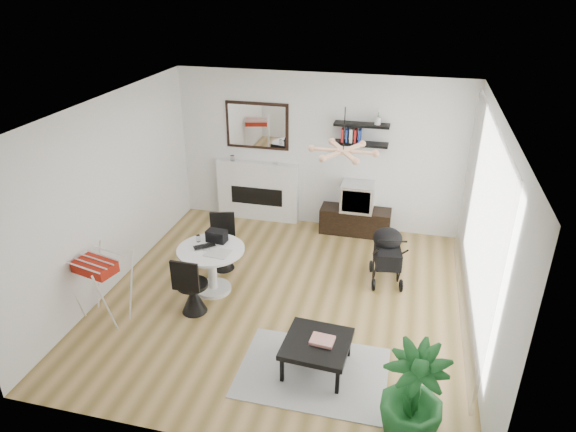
% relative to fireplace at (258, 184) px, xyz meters
% --- Properties ---
extents(floor, '(5.00, 5.00, 0.00)m').
position_rel_fireplace_xyz_m(floor, '(1.10, -2.42, -0.69)').
color(floor, olive).
rests_on(floor, ground).
extents(ceiling, '(5.00, 5.00, 0.00)m').
position_rel_fireplace_xyz_m(ceiling, '(1.10, -2.42, 2.01)').
color(ceiling, white).
rests_on(ceiling, wall_back).
extents(wall_back, '(5.00, 0.00, 5.00)m').
position_rel_fireplace_xyz_m(wall_back, '(1.10, 0.08, 0.66)').
color(wall_back, white).
rests_on(wall_back, floor).
extents(wall_left, '(0.00, 5.00, 5.00)m').
position_rel_fireplace_xyz_m(wall_left, '(-1.40, -2.42, 0.66)').
color(wall_left, white).
rests_on(wall_left, floor).
extents(wall_right, '(0.00, 5.00, 5.00)m').
position_rel_fireplace_xyz_m(wall_right, '(3.60, -2.42, 0.66)').
color(wall_right, white).
rests_on(wall_right, floor).
extents(sheer_curtain, '(0.04, 3.60, 2.60)m').
position_rel_fireplace_xyz_m(sheer_curtain, '(3.50, -2.22, 0.66)').
color(sheer_curtain, white).
rests_on(sheer_curtain, wall_right).
extents(fireplace, '(1.50, 0.17, 2.16)m').
position_rel_fireplace_xyz_m(fireplace, '(0.00, 0.00, 0.00)').
color(fireplace, white).
rests_on(fireplace, floor).
extents(shelf_lower, '(0.90, 0.25, 0.04)m').
position_rel_fireplace_xyz_m(shelf_lower, '(1.81, -0.05, 0.91)').
color(shelf_lower, black).
rests_on(shelf_lower, wall_back).
extents(shelf_upper, '(0.90, 0.25, 0.04)m').
position_rel_fireplace_xyz_m(shelf_upper, '(1.81, -0.05, 1.23)').
color(shelf_upper, black).
rests_on(shelf_upper, wall_back).
extents(pendant_lamp, '(0.90, 0.90, 0.10)m').
position_rel_fireplace_xyz_m(pendant_lamp, '(1.80, -2.12, 1.46)').
color(pendant_lamp, tan).
rests_on(pendant_lamp, ceiling).
extents(tv_console, '(1.21, 0.42, 0.45)m').
position_rel_fireplace_xyz_m(tv_console, '(1.81, -0.14, -0.46)').
color(tv_console, black).
rests_on(tv_console, floor).
extents(crt_tv, '(0.55, 0.48, 0.48)m').
position_rel_fireplace_xyz_m(crt_tv, '(1.83, -0.15, 0.01)').
color(crt_tv, silver).
rests_on(crt_tv, tv_console).
extents(dining_table, '(0.94, 0.94, 0.69)m').
position_rel_fireplace_xyz_m(dining_table, '(0.06, -2.43, -0.23)').
color(dining_table, white).
rests_on(dining_table, floor).
extents(laptop, '(0.36, 0.34, 0.02)m').
position_rel_fireplace_xyz_m(laptop, '(-0.01, -2.46, 0.02)').
color(laptop, black).
rests_on(laptop, dining_table).
extents(black_bag, '(0.30, 0.20, 0.17)m').
position_rel_fireplace_xyz_m(black_bag, '(0.07, -2.21, 0.09)').
color(black_bag, black).
rests_on(black_bag, dining_table).
extents(newspaper, '(0.35, 0.30, 0.01)m').
position_rel_fireplace_xyz_m(newspaper, '(0.20, -2.54, 0.01)').
color(newspaper, silver).
rests_on(newspaper, dining_table).
extents(drinking_glass, '(0.06, 0.06, 0.10)m').
position_rel_fireplace_xyz_m(drinking_glass, '(-0.19, -2.29, 0.05)').
color(drinking_glass, white).
rests_on(drinking_glass, dining_table).
extents(chair_far, '(0.44, 0.45, 0.87)m').
position_rel_fireplace_xyz_m(chair_far, '(-0.02, -1.81, -0.41)').
color(chair_far, black).
rests_on(chair_far, floor).
extents(chair_near, '(0.42, 0.42, 0.88)m').
position_rel_fireplace_xyz_m(chair_near, '(-0.01, -2.99, -0.41)').
color(chair_near, black).
rests_on(chair_near, floor).
extents(drying_rack, '(0.73, 0.70, 0.92)m').
position_rel_fireplace_xyz_m(drying_rack, '(-1.08, -3.38, -0.20)').
color(drying_rack, white).
rests_on(drying_rack, floor).
extents(stroller, '(0.55, 0.76, 0.88)m').
position_rel_fireplace_xyz_m(stroller, '(2.44, -1.53, -0.31)').
color(stroller, black).
rests_on(stroller, floor).
extents(rug, '(1.69, 1.22, 0.01)m').
position_rel_fireplace_xyz_m(rug, '(1.79, -3.74, -0.68)').
color(rug, gray).
rests_on(rug, floor).
extents(coffee_table, '(0.78, 0.78, 0.38)m').
position_rel_fireplace_xyz_m(coffee_table, '(1.81, -3.66, -0.34)').
color(coffee_table, black).
rests_on(coffee_table, rug).
extents(magazines, '(0.28, 0.23, 0.04)m').
position_rel_fireplace_xyz_m(magazines, '(1.87, -3.65, -0.28)').
color(magazines, '#D74235').
rests_on(magazines, coffee_table).
extents(potted_plant, '(0.79, 0.79, 1.10)m').
position_rel_fireplace_xyz_m(potted_plant, '(2.87, -4.41, -0.13)').
color(potted_plant, '#195722').
rests_on(potted_plant, floor).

